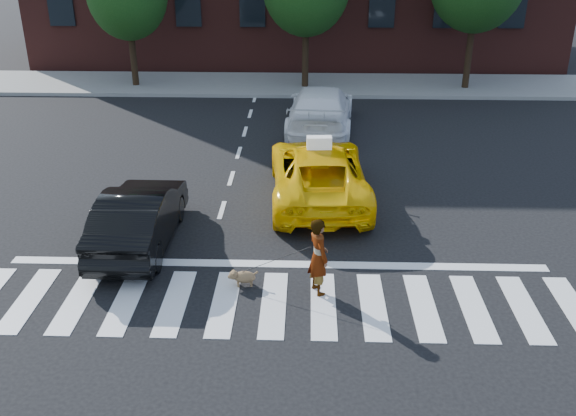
{
  "coord_description": "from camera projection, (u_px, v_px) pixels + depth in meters",
  "views": [
    {
      "loc": [
        0.63,
        -10.87,
        7.23
      ],
      "look_at": [
        0.22,
        2.24,
        1.1
      ],
      "focal_mm": 40.0,
      "sensor_mm": 36.0,
      "label": 1
    }
  ],
  "objects": [
    {
      "name": "crosswalk",
      "position": [
        274.0,
        304.0,
        12.92
      ],
      "size": [
        13.0,
        2.4,
        0.01
      ],
      "primitive_type": "cube",
      "color": "silver",
      "rests_on": "ground"
    },
    {
      "name": "white_suv",
      "position": [
        321.0,
        109.0,
        22.72
      ],
      "size": [
        2.6,
        5.59,
        1.58
      ],
      "primitive_type": "imported",
      "rotation": [
        0.0,
        0.0,
        3.07
      ],
      "color": "white",
      "rests_on": "ground"
    },
    {
      "name": "dog",
      "position": [
        242.0,
        277.0,
        13.46
      ],
      "size": [
        0.65,
        0.32,
        0.37
      ],
      "rotation": [
        0.0,
        0.0,
        0.17
      ],
      "color": "#9A724E",
      "rests_on": "ground"
    },
    {
      "name": "taxi_sign",
      "position": [
        319.0,
        143.0,
        16.79
      ],
      "size": [
        0.66,
        0.32,
        0.32
      ],
      "primitive_type": "cube",
      "rotation": [
        0.0,
        0.0,
        3.2
      ],
      "color": "white",
      "rests_on": "taxi"
    },
    {
      "name": "stop_line",
      "position": [
        277.0,
        264.0,
        14.36
      ],
      "size": [
        12.0,
        0.3,
        0.01
      ],
      "primitive_type": "cube",
      "color": "silver",
      "rests_on": "ground"
    },
    {
      "name": "ground",
      "position": [
        274.0,
        304.0,
        12.92
      ],
      "size": [
        120.0,
        120.0,
        0.0
      ],
      "primitive_type": "plane",
      "color": "black",
      "rests_on": "ground"
    },
    {
      "name": "sidewalk_far",
      "position": [
        294.0,
        85.0,
        28.73
      ],
      "size": [
        30.0,
        4.0,
        0.15
      ],
      "primitive_type": "cube",
      "color": "slate",
      "rests_on": "ground"
    },
    {
      "name": "woman",
      "position": [
        318.0,
        256.0,
        12.98
      ],
      "size": [
        0.62,
        0.72,
        1.68
      ],
      "primitive_type": "imported",
      "rotation": [
        0.0,
        0.0,
        2.0
      ],
      "color": "#999999",
      "rests_on": "ground"
    },
    {
      "name": "black_sedan",
      "position": [
        139.0,
        216.0,
        14.98
      ],
      "size": [
        1.53,
        4.3,
        1.41
      ],
      "primitive_type": "imported",
      "rotation": [
        0.0,
        0.0,
        3.13
      ],
      "color": "black",
      "rests_on": "ground"
    },
    {
      "name": "taxi",
      "position": [
        318.0,
        172.0,
        17.36
      ],
      "size": [
        2.81,
        5.58,
        1.51
      ],
      "primitive_type": "imported",
      "rotation": [
        0.0,
        0.0,
        3.2
      ],
      "color": "#F9C005",
      "rests_on": "ground"
    }
  ]
}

